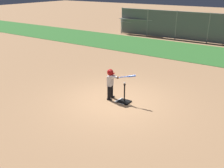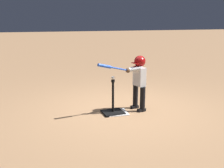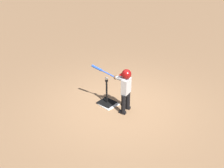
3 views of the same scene
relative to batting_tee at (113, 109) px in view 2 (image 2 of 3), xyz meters
The scene contains 5 objects.
ground_plane 0.35m from the batting_tee, 153.41° to the right, with size 90.00×90.00×0.00m, color #AD7F56.
home_plate 0.12m from the batting_tee, behind, with size 0.44×0.44×0.02m, color white.
batting_tee is the anchor object (origin of this frame).
batter_child 0.89m from the batting_tee, behind, with size 1.13×0.40×1.20m.
baseball 0.67m from the batting_tee, 90.00° to the right, with size 0.07×0.07×0.07m, color white.
Camera 2 is at (2.20, 5.08, 1.92)m, focal length 42.00 mm.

